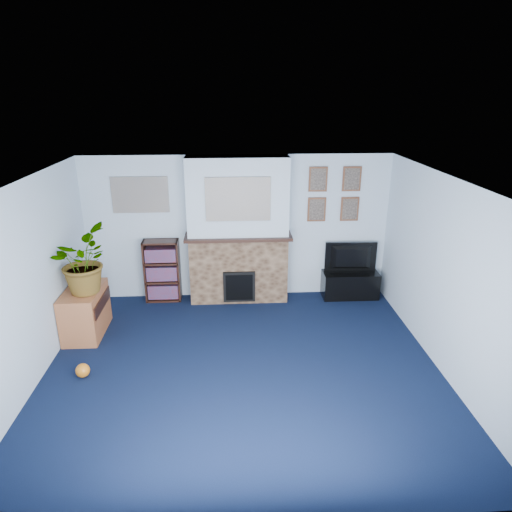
{
  "coord_description": "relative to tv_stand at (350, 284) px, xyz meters",
  "views": [
    {
      "loc": [
        -0.12,
        -5.01,
        3.37
      ],
      "look_at": [
        0.22,
        0.9,
        1.19
      ],
      "focal_mm": 32.0,
      "sensor_mm": 36.0,
      "label": 1
    }
  ],
  "objects": [
    {
      "name": "mantel_candle",
      "position": [
        -1.61,
        -0.03,
        1.01
      ],
      "size": [
        0.05,
        0.05,
        0.14
      ],
      "primitive_type": "cylinder",
      "color": "#B2BFC6",
      "rests_on": "chimney_breast"
    },
    {
      "name": "wall_left",
      "position": [
        -4.4,
        -2.03,
        0.97
      ],
      "size": [
        0.04,
        4.5,
        2.4
      ],
      "primitive_type": "cube",
      "color": "silver",
      "rests_on": "ground"
    },
    {
      "name": "wall_right",
      "position": [
        0.6,
        -2.03,
        0.97
      ],
      "size": [
        0.04,
        4.5,
        2.4
      ],
      "primitive_type": "cube",
      "color": "silver",
      "rests_on": "ground"
    },
    {
      "name": "toy_block",
      "position": [
        -4.2,
        -1.03,
        -0.12
      ],
      "size": [
        0.21,
        0.21,
        0.22
      ],
      "primitive_type": "cube",
      "rotation": [
        0.0,
        0.0,
        -0.21
      ],
      "color": "red",
      "rests_on": "ground"
    },
    {
      "name": "tv_stand",
      "position": [
        0.0,
        0.0,
        0.0
      ],
      "size": [
        0.94,
        0.39,
        0.44
      ],
      "primitive_type": "cube",
      "color": "black",
      "rests_on": "ground"
    },
    {
      "name": "potted_plant",
      "position": [
        -4.09,
        -1.06,
        0.92
      ],
      "size": [
        0.88,
        0.96,
        0.91
      ],
      "primitive_type": "imported",
      "rotation": [
        0.0,
        0.0,
        1.8
      ],
      "color": "#26661E",
      "rests_on": "sideboard"
    },
    {
      "name": "wall_back",
      "position": [
        -1.9,
        0.22,
        0.97
      ],
      "size": [
        5.0,
        0.04,
        2.4
      ],
      "primitive_type": "cube",
      "color": "silver",
      "rests_on": "ground"
    },
    {
      "name": "wall_front",
      "position": [
        -1.9,
        -4.28,
        0.97
      ],
      "size": [
        5.0,
        0.04,
        2.4
      ],
      "primitive_type": "cube",
      "color": "silver",
      "rests_on": "ground"
    },
    {
      "name": "sideboard",
      "position": [
        -4.14,
        -1.01,
        0.12
      ],
      "size": [
        0.49,
        0.89,
        0.69
      ],
      "primitive_type": "cube",
      "color": "#A35B34",
      "rests_on": "ground"
    },
    {
      "name": "portrait_bl",
      "position": [
        -0.6,
        0.2,
        1.27
      ],
      "size": [
        0.3,
        0.03,
        0.4
      ],
      "primitive_type": "cube",
      "color": "brown",
      "rests_on": "wall_back"
    },
    {
      "name": "toy_tube",
      "position": [
        -4.2,
        -0.83,
        -0.16
      ],
      "size": [
        0.3,
        0.13,
        0.17
      ],
      "primitive_type": "cylinder",
      "rotation": [
        0.0,
        1.43,
        0.0
      ],
      "color": "yellow",
      "rests_on": "ground"
    },
    {
      "name": "portrait_tl",
      "position": [
        -0.6,
        0.2,
        1.77
      ],
      "size": [
        0.3,
        0.03,
        0.4
      ],
      "primitive_type": "cube",
      "color": "brown",
      "rests_on": "wall_back"
    },
    {
      "name": "bookshelf",
      "position": [
        -3.17,
        0.08,
        0.28
      ],
      "size": [
        0.58,
        0.28,
        1.05
      ],
      "color": "black",
      "rests_on": "ground"
    },
    {
      "name": "television",
      "position": [
        0.0,
        0.02,
        0.47
      ],
      "size": [
        0.88,
        0.15,
        0.5
      ],
      "primitive_type": "imported",
      "rotation": [
        0.0,
        0.0,
        3.1
      ],
      "color": "black",
      "rests_on": "tv_stand"
    },
    {
      "name": "ceiling",
      "position": [
        -1.9,
        -2.03,
        2.17
      ],
      "size": [
        5.0,
        4.5,
        0.01
      ],
      "primitive_type": "cube",
      "color": "white",
      "rests_on": "wall_back"
    },
    {
      "name": "mantel_clock",
      "position": [
        -1.96,
        -0.03,
        1.0
      ],
      "size": [
        0.11,
        0.07,
        0.15
      ],
      "primitive_type": "cube",
      "color": "gold",
      "rests_on": "chimney_breast"
    },
    {
      "name": "portrait_tr",
      "position": [
        -0.05,
        0.2,
        1.77
      ],
      "size": [
        0.3,
        0.03,
        0.4
      ],
      "primitive_type": "cube",
      "color": "brown",
      "rests_on": "wall_back"
    },
    {
      "name": "toy_ball",
      "position": [
        -3.89,
        -2.11,
        -0.14
      ],
      "size": [
        0.17,
        0.17,
        0.17
      ],
      "primitive_type": "sphere",
      "color": "orange",
      "rests_on": "ground"
    },
    {
      "name": "mantel_can",
      "position": [
        -1.26,
        -0.03,
        0.99
      ],
      "size": [
        0.06,
        0.06,
        0.13
      ],
      "primitive_type": "cylinder",
      "color": "red",
      "rests_on": "chimney_breast"
    },
    {
      "name": "collage_left",
      "position": [
        -3.45,
        0.21,
        1.55
      ],
      "size": [
        0.9,
        0.03,
        0.58
      ],
      "primitive_type": "cube",
      "color": "gray",
      "rests_on": "wall_back"
    },
    {
      "name": "floor",
      "position": [
        -1.9,
        -2.03,
        -0.23
      ],
      "size": [
        5.0,
        4.5,
        0.01
      ],
      "primitive_type": "cube",
      "color": "black",
      "rests_on": "ground"
    },
    {
      "name": "collage_main",
      "position": [
        -1.9,
        -0.19,
        1.55
      ],
      "size": [
        1.0,
        0.03,
        0.68
      ],
      "primitive_type": "cube",
      "color": "gray",
      "rests_on": "chimney_breast"
    },
    {
      "name": "mantel_teddy",
      "position": [
        -2.46,
        -0.03,
        0.99
      ],
      "size": [
        0.13,
        0.13,
        0.13
      ],
      "primitive_type": "sphere",
      "color": "gray",
      "rests_on": "chimney_breast"
    },
    {
      "name": "chimney_breast",
      "position": [
        -1.9,
        0.02,
        0.96
      ],
      "size": [
        1.72,
        0.5,
        2.4
      ],
      "color": "brown",
      "rests_on": "ground"
    },
    {
      "name": "portrait_br",
      "position": [
        -0.05,
        0.2,
        1.27
      ],
      "size": [
        0.3,
        0.03,
        0.4
      ],
      "primitive_type": "cube",
      "color": "brown",
      "rests_on": "wall_back"
    },
    {
      "name": "green_crate",
      "position": [
        -4.2,
        -1.19,
        -0.09
      ],
      "size": [
        0.41,
        0.35,
        0.29
      ],
      "primitive_type": "cube",
      "rotation": [
        0.0,
        0.0,
        -0.16
      ],
      "color": "#198C26",
      "rests_on": "ground"
    }
  ]
}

